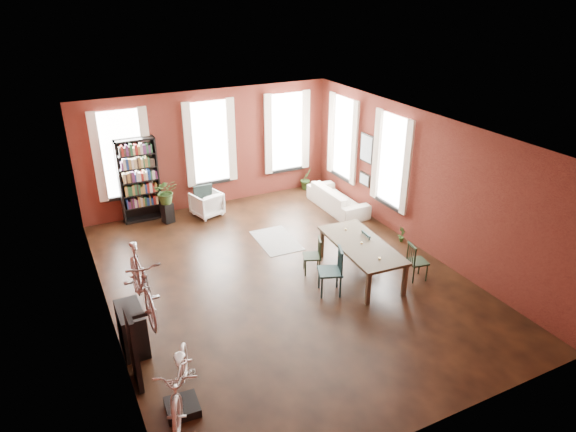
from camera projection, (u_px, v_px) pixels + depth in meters
room at (280, 173)px, 10.62m from camera, size 9.00×9.04×3.22m
dining_table at (361, 259)px, 10.90m from camera, size 1.15×2.26×0.75m
dining_chair_a at (330, 271)px, 10.21m from camera, size 0.59×0.59×0.99m
dining_chair_b at (312, 256)px, 10.98m from camera, size 0.48×0.48×0.80m
dining_chair_c at (417, 261)px, 10.74m from camera, size 0.44×0.44×0.82m
dining_chair_d at (371, 249)px, 11.24m from camera, size 0.42×0.42×0.83m
bookshelf at (139, 180)px, 13.14m from camera, size 1.00×0.32×2.20m
white_armchair at (207, 203)px, 13.69m from camera, size 0.85×0.82×0.72m
cream_sofa at (338, 195)px, 14.05m from camera, size 0.61×2.08×0.81m
striped_rug at (276, 240)px, 12.48m from camera, size 0.95×1.47×0.01m
bike_trainer at (182, 407)px, 7.54m from camera, size 0.50×0.50×0.14m
bike_wall_rack at (134, 351)px, 7.81m from camera, size 0.16×0.60×1.30m
console_table at (132, 329)px, 8.69m from camera, size 0.40×0.80×0.80m
plant_stand at (168, 213)px, 13.34m from camera, size 0.32×0.32×0.53m
plant_by_sofa at (306, 184)px, 15.51m from camera, size 0.51×0.71×0.28m
plant_small at (401, 239)px, 12.41m from camera, size 0.37×0.45×0.14m
bicycle_floor at (178, 357)px, 7.19m from camera, size 0.86×1.04×1.69m
bicycle_hung at (138, 262)px, 7.29m from camera, size 0.47×1.00×1.66m
plant_on_stand at (166, 194)px, 13.13m from camera, size 0.71×0.77×0.51m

